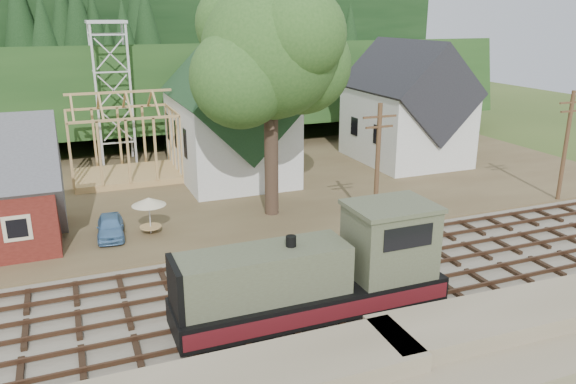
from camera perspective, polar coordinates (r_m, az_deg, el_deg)
name	(u,v)px	position (r m, az deg, el deg)	size (l,w,h in m)	color
ground	(304,287)	(28.16, 1.62, -9.65)	(140.00, 140.00, 0.00)	#384C1E
railroad_bed	(304,286)	(28.12, 1.63, -9.50)	(64.00, 11.00, 0.16)	#726B5B
village_flat	(212,186)	(44.03, -7.71, 0.62)	(64.00, 26.00, 0.30)	brown
hillside	(160,131)	(66.96, -12.87, 6.07)	(70.00, 28.00, 8.00)	#1E3F19
ridge	(141,110)	(82.57, -14.72, 8.06)	(80.00, 20.00, 12.00)	black
church	(229,117)	(44.95, -6.02, 7.63)	(8.40, 15.17, 13.00)	silver
farmhouse	(406,110)	(51.08, 11.91, 8.19)	(8.40, 10.80, 10.60)	silver
timber_frame	(123,142)	(46.13, -16.38, 4.85)	(8.20, 6.20, 6.99)	tan
lattice_tower	(108,50)	(51.18, -17.78, 13.60)	(3.20, 3.20, 12.12)	silver
big_tree	(273,60)	(35.30, -1.58, 13.25)	(10.90, 8.40, 14.70)	#38281E
telegraph_pole_near	(377,166)	(34.01, 9.06, 2.66)	(2.20, 0.28, 8.00)	#4C331E
telegraph_pole_far	(566,145)	(43.50, 26.38, 4.30)	(2.20, 0.28, 8.00)	#4C331E
locomotive	(322,275)	(24.60, 3.48, -8.40)	(11.96, 2.99, 4.78)	black
car_blue	(110,227)	(34.76, -17.60, -3.37)	(1.51, 3.76, 1.28)	#588ABD
car_red	(404,156)	(50.94, 11.73, 3.64)	(2.04, 4.43, 1.23)	red
patio_set	(149,203)	(34.26, -13.96, -1.10)	(2.02, 2.02, 2.25)	silver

